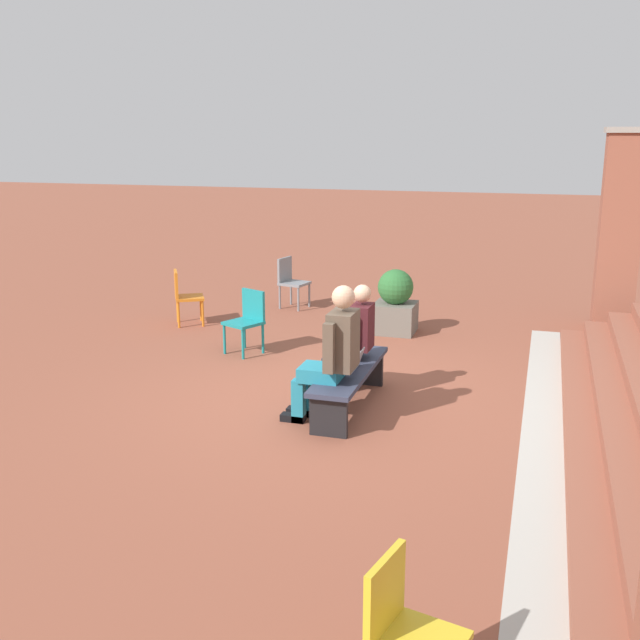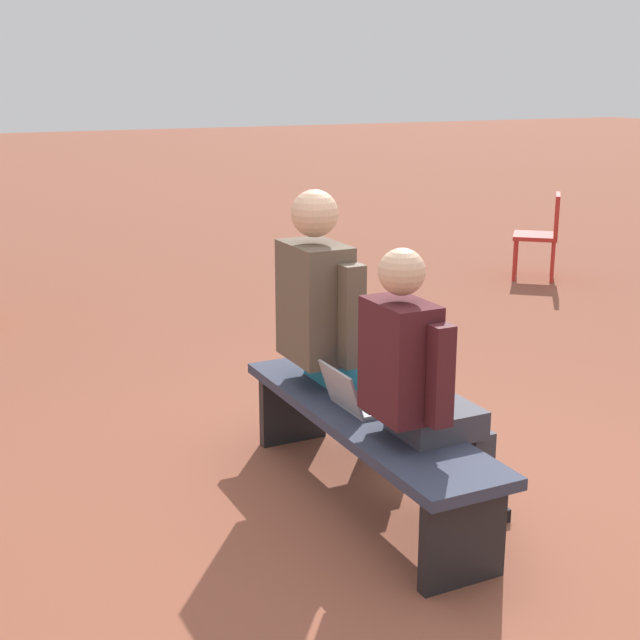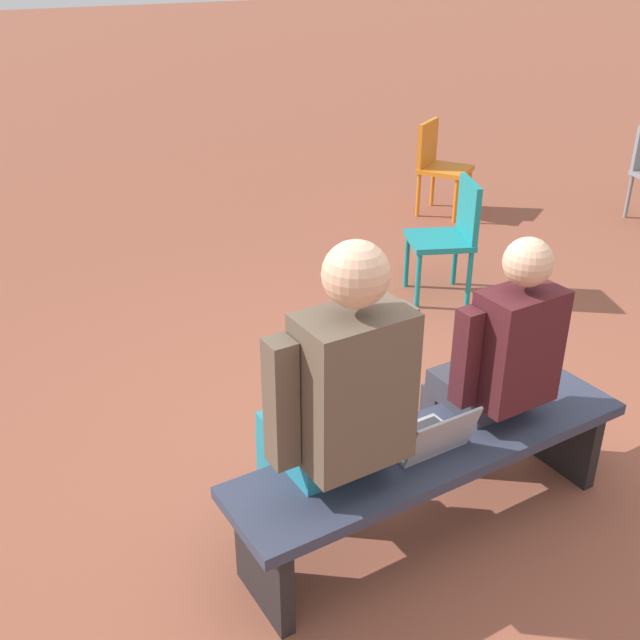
{
  "view_description": "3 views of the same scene",
  "coord_description": "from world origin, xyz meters",
  "px_view_note": "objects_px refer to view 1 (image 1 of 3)",
  "views": [
    {
      "loc": [
        7.48,
        2.12,
        2.87
      ],
      "look_at": [
        0.32,
        -0.05,
        0.99
      ],
      "focal_mm": 42.0,
      "sensor_mm": 36.0,
      "label": 1
    },
    {
      "loc": [
        -3.19,
        2.12,
        1.95
      ],
      "look_at": [
        0.62,
        0.24,
        0.78
      ],
      "focal_mm": 50.0,
      "sensor_mm": 36.0,
      "label": 2
    },
    {
      "loc": [
        1.87,
        2.12,
        2.28
      ],
      "look_at": [
        0.46,
        -0.19,
        0.91
      ],
      "focal_mm": 42.0,
      "sensor_mm": 36.0,
      "label": 3
    }
  ],
  "objects_px": {
    "laptop": "(350,365)",
    "plastic_chair_near_bench_left": "(405,628)",
    "plastic_chair_foreground": "(184,294)",
    "plastic_chair_mid_courtyard": "(290,279)",
    "plastic_chair_far_left": "(248,317)",
    "person_adult": "(332,351)",
    "bench": "(350,376)",
    "person_student": "(353,337)",
    "planter": "(395,303)"
  },
  "relations": [
    {
      "from": "plastic_chair_near_bench_left",
      "to": "planter",
      "type": "xyz_separation_m",
      "value": [
        -7.32,
        -1.51,
        -0.04
      ]
    },
    {
      "from": "person_student",
      "to": "planter",
      "type": "relative_size",
      "value": 1.36
    },
    {
      "from": "plastic_chair_far_left",
      "to": "plastic_chair_foreground",
      "type": "bearing_deg",
      "value": -126.54
    },
    {
      "from": "person_student",
      "to": "plastic_chair_near_bench_left",
      "type": "distance_m",
      "value": 4.68
    },
    {
      "from": "bench",
      "to": "person_student",
      "type": "bearing_deg",
      "value": -169.89
    },
    {
      "from": "bench",
      "to": "plastic_chair_foreground",
      "type": "bearing_deg",
      "value": -129.41
    },
    {
      "from": "person_student",
      "to": "bench",
      "type": "bearing_deg",
      "value": 10.11
    },
    {
      "from": "plastic_chair_foreground",
      "to": "planter",
      "type": "distance_m",
      "value": 3.2
    },
    {
      "from": "laptop",
      "to": "plastic_chair_near_bench_left",
      "type": "relative_size",
      "value": 0.38
    },
    {
      "from": "plastic_chair_foreground",
      "to": "plastic_chair_near_bench_left",
      "type": "bearing_deg",
      "value": 34.39
    },
    {
      "from": "person_student",
      "to": "person_adult",
      "type": "relative_size",
      "value": 0.9
    },
    {
      "from": "plastic_chair_far_left",
      "to": "person_adult",
      "type": "bearing_deg",
      "value": 40.41
    },
    {
      "from": "plastic_chair_mid_courtyard",
      "to": "plastic_chair_far_left",
      "type": "bearing_deg",
      "value": 6.86
    },
    {
      "from": "laptop",
      "to": "plastic_chair_far_left",
      "type": "distance_m",
      "value": 2.49
    },
    {
      "from": "plastic_chair_foreground",
      "to": "plastic_chair_far_left",
      "type": "relative_size",
      "value": 1.0
    },
    {
      "from": "plastic_chair_foreground",
      "to": "person_adult",
      "type": "bearing_deg",
      "value": 45.71
    },
    {
      "from": "bench",
      "to": "plastic_chair_foreground",
      "type": "height_order",
      "value": "plastic_chair_foreground"
    },
    {
      "from": "laptop",
      "to": "plastic_chair_mid_courtyard",
      "type": "height_order",
      "value": "plastic_chair_mid_courtyard"
    },
    {
      "from": "bench",
      "to": "planter",
      "type": "height_order",
      "value": "planter"
    },
    {
      "from": "plastic_chair_mid_courtyard",
      "to": "plastic_chair_near_bench_left",
      "type": "bearing_deg",
      "value": 22.65
    },
    {
      "from": "person_student",
      "to": "plastic_chair_mid_courtyard",
      "type": "bearing_deg",
      "value": -152.08
    },
    {
      "from": "plastic_chair_near_bench_left",
      "to": "planter",
      "type": "relative_size",
      "value": 0.89
    },
    {
      "from": "bench",
      "to": "person_adult",
      "type": "xyz_separation_m",
      "value": [
        0.44,
        -0.07,
        0.4
      ]
    },
    {
      "from": "bench",
      "to": "laptop",
      "type": "height_order",
      "value": "laptop"
    },
    {
      "from": "person_adult",
      "to": "person_student",
      "type": "bearing_deg",
      "value": 179.38
    },
    {
      "from": "person_adult",
      "to": "plastic_chair_far_left",
      "type": "bearing_deg",
      "value": -139.59
    },
    {
      "from": "plastic_chair_far_left",
      "to": "plastic_chair_mid_courtyard",
      "type": "bearing_deg",
      "value": -173.14
    },
    {
      "from": "laptop",
      "to": "planter",
      "type": "bearing_deg",
      "value": -177.05
    },
    {
      "from": "plastic_chair_near_bench_left",
      "to": "laptop",
      "type": "bearing_deg",
      "value": -161.68
    },
    {
      "from": "plastic_chair_foreground",
      "to": "plastic_chair_mid_courtyard",
      "type": "bearing_deg",
      "value": 143.22
    },
    {
      "from": "plastic_chair_mid_courtyard",
      "to": "planter",
      "type": "height_order",
      "value": "planter"
    },
    {
      "from": "person_student",
      "to": "laptop",
      "type": "xyz_separation_m",
      "value": [
        0.41,
        0.08,
        -0.19
      ]
    },
    {
      "from": "plastic_chair_foreground",
      "to": "plastic_chair_near_bench_left",
      "type": "height_order",
      "value": "same"
    },
    {
      "from": "plastic_chair_foreground",
      "to": "plastic_chair_near_bench_left",
      "type": "relative_size",
      "value": 1.0
    },
    {
      "from": "person_student",
      "to": "plastic_chair_foreground",
      "type": "height_order",
      "value": "person_student"
    },
    {
      "from": "plastic_chair_far_left",
      "to": "plastic_chair_mid_courtyard",
      "type": "relative_size",
      "value": 1.0
    },
    {
      "from": "person_adult",
      "to": "plastic_chair_far_left",
      "type": "relative_size",
      "value": 1.7
    },
    {
      "from": "bench",
      "to": "plastic_chair_mid_courtyard",
      "type": "distance_m",
      "value": 4.81
    },
    {
      "from": "bench",
      "to": "laptop",
      "type": "bearing_deg",
      "value": 13.44
    },
    {
      "from": "person_student",
      "to": "planter",
      "type": "height_order",
      "value": "person_student"
    },
    {
      "from": "plastic_chair_far_left",
      "to": "plastic_chair_near_bench_left",
      "type": "bearing_deg",
      "value": 29.07
    },
    {
      "from": "plastic_chair_mid_courtyard",
      "to": "planter",
      "type": "relative_size",
      "value": 0.89
    },
    {
      "from": "plastic_chair_foreground",
      "to": "plastic_chair_near_bench_left",
      "type": "xyz_separation_m",
      "value": [
        6.83,
        4.68,
        0.0
      ]
    },
    {
      "from": "person_student",
      "to": "person_adult",
      "type": "distance_m",
      "value": 0.8
    },
    {
      "from": "laptop",
      "to": "plastic_chair_near_bench_left",
      "type": "xyz_separation_m",
      "value": [
        4.05,
        1.34,
        -0.02
      ]
    },
    {
      "from": "bench",
      "to": "plastic_chair_near_bench_left",
      "type": "relative_size",
      "value": 2.14
    },
    {
      "from": "person_adult",
      "to": "laptop",
      "type": "distance_m",
      "value": 0.47
    },
    {
      "from": "person_adult",
      "to": "laptop",
      "type": "height_order",
      "value": "person_adult"
    },
    {
      "from": "bench",
      "to": "plastic_chair_near_bench_left",
      "type": "height_order",
      "value": "plastic_chair_near_bench_left"
    },
    {
      "from": "person_student",
      "to": "plastic_chair_near_bench_left",
      "type": "bearing_deg",
      "value": 17.64
    }
  ]
}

